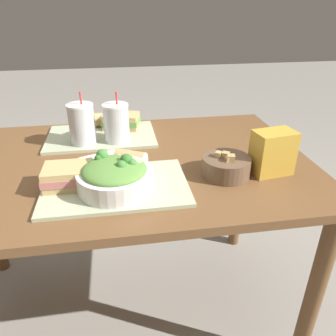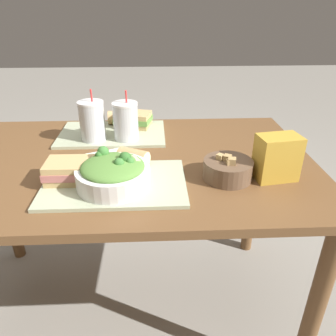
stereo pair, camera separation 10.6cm
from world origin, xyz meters
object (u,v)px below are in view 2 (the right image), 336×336
at_px(sandwich_near, 70,171).
at_px(drink_cup_dark, 92,122).
at_px(baguette_near, 134,158).
at_px(chip_bag, 277,158).
at_px(baguette_far, 117,117).
at_px(salad_bowl, 115,173).
at_px(drink_cup_red, 126,122).
at_px(napkin_folded, 109,156).
at_px(soup_bowl, 228,169).
at_px(sandwich_far, 133,119).

distance_m(sandwich_near, drink_cup_dark, 0.34).
bearing_deg(drink_cup_dark, baguette_near, -54.49).
bearing_deg(sandwich_near, chip_bag, 0.47).
bearing_deg(baguette_far, salad_bowl, -178.43).
bearing_deg(drink_cup_red, drink_cup_dark, 180.00).
distance_m(sandwich_near, napkin_folded, 0.22).
bearing_deg(chip_bag, soup_bowl, 169.26).
bearing_deg(chip_bag, salad_bowl, 175.72).
height_order(salad_bowl, baguette_far, salad_bowl).
bearing_deg(sandwich_far, napkin_folded, -90.89).
bearing_deg(drink_cup_dark, napkin_folded, -61.59).
xyz_separation_m(salad_bowl, drink_cup_red, (0.01, 0.38, 0.03)).
bearing_deg(drink_cup_dark, baguette_far, 67.07).
xyz_separation_m(chip_bag, napkin_folded, (-0.56, 0.19, -0.07)).
xyz_separation_m(salad_bowl, chip_bag, (0.52, 0.04, 0.02)).
xyz_separation_m(sandwich_near, baguette_near, (0.20, 0.09, -0.00)).
height_order(soup_bowl, napkin_folded, soup_bowl).
distance_m(salad_bowl, sandwich_far, 0.52).
bearing_deg(sandwich_near, soup_bowl, 1.03).
xyz_separation_m(salad_bowl, baguette_far, (-0.05, 0.56, -0.01)).
bearing_deg(soup_bowl, napkin_folded, 155.42).
bearing_deg(napkin_folded, sandwich_near, -117.12).
relative_size(soup_bowl, baguette_near, 1.33).
xyz_separation_m(salad_bowl, baguette_near, (0.05, 0.13, -0.01)).
height_order(salad_bowl, soup_bowl, salad_bowl).
relative_size(baguette_far, napkin_folded, 0.41).
height_order(sandwich_far, chip_bag, chip_bag).
distance_m(sandwich_near, baguette_near, 0.22).
bearing_deg(baguette_far, baguette_near, -170.21).
relative_size(sandwich_near, chip_bag, 1.04).
relative_size(sandwich_near, napkin_folded, 0.83).
distance_m(salad_bowl, drink_cup_red, 0.38).
height_order(baguette_far, drink_cup_red, drink_cup_red).
height_order(soup_bowl, chip_bag, chip_bag).
height_order(soup_bowl, baguette_far, soup_bowl).
bearing_deg(baguette_near, chip_bag, -72.99).
bearing_deg(baguette_far, drink_cup_dark, 153.91).
distance_m(salad_bowl, baguette_far, 0.56).
relative_size(soup_bowl, drink_cup_red, 0.80).
bearing_deg(baguette_near, sandwich_far, 30.70).
height_order(soup_bowl, sandwich_near, soup_bowl).
xyz_separation_m(baguette_near, drink_cup_dark, (-0.18, 0.25, 0.04)).
bearing_deg(sandwich_near, drink_cup_red, 65.44).
distance_m(sandwich_near, sandwich_far, 0.51).
relative_size(baguette_far, drink_cup_red, 0.38).
distance_m(baguette_near, drink_cup_red, 0.25).
relative_size(baguette_far, drink_cup_dark, 0.37).
bearing_deg(baguette_near, salad_bowl, -174.32).
bearing_deg(soup_bowl, baguette_far, 128.59).
bearing_deg(drink_cup_red, baguette_far, 107.28).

